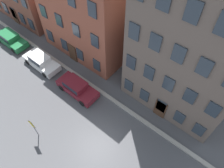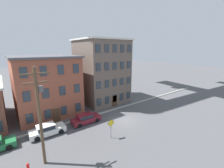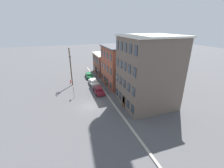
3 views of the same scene
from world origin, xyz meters
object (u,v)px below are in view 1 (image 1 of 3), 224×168
car_green (11,38)px  caution_sign (33,126)px  car_white (41,61)px  car_maroon (77,87)px

car_green → caution_sign: caution_sign is taller
car_green → car_white: 5.73m
car_maroon → car_white: bearing=179.8°
car_green → caution_sign: size_ratio=1.69×
car_green → caution_sign: 13.31m
caution_sign → car_white: bearing=138.1°
caution_sign → car_maroon: bearing=97.1°
car_maroon → caution_sign: 5.72m
car_white → caution_sign: bearing=-41.9°
car_white → car_maroon: 5.56m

